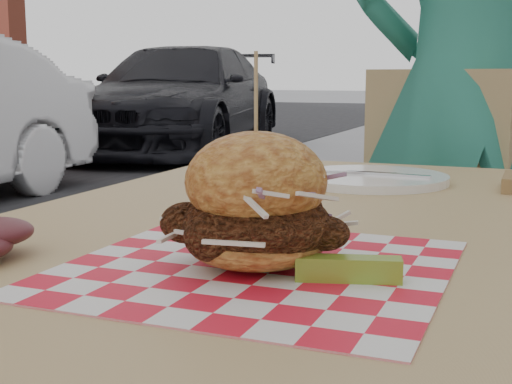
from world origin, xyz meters
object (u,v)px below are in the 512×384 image
(diner, at_px, (462,94))
(car_dark, at_px, (181,98))
(sandwich, at_px, (256,209))
(patio_table, at_px, (314,274))
(patio_chair, at_px, (437,219))

(diner, bearing_deg, car_dark, -78.91)
(car_dark, relative_size, sandwich, 21.71)
(patio_table, bearing_deg, sandwich, -85.00)
(patio_table, height_order, patio_chair, patio_chair)
(diner, distance_m, patio_table, 1.20)
(car_dark, bearing_deg, diner, -65.54)
(diner, bearing_deg, patio_table, 64.01)
(patio_table, xyz_separation_m, sandwich, (0.02, -0.27, 0.14))
(patio_chair, bearing_deg, sandwich, -75.23)
(sandwich, bearing_deg, diner, 88.54)
(diner, height_order, patio_chair, diner)
(patio_table, bearing_deg, patio_chair, 88.59)
(patio_table, height_order, sandwich, sandwich)
(car_dark, relative_size, patio_table, 3.71)
(diner, relative_size, sandwich, 8.61)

